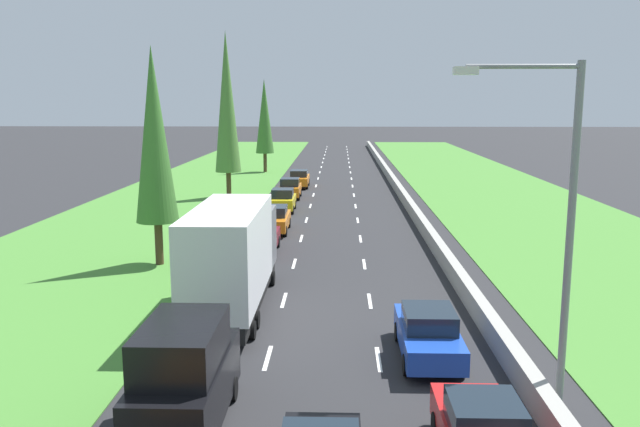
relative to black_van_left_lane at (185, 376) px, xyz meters
The scene contains 17 objects.
ground_plane 43.66m from the black_van_left_lane, 85.72° to the left, with size 300.00×300.00×0.00m, color #28282B.
grass_verge_left 44.54m from the black_van_left_lane, 102.18° to the left, with size 14.00×140.00×0.04m, color #478433.
grass_verge_right 46.96m from the black_van_left_lane, 67.97° to the left, with size 14.00×140.00×0.04m, color #478433.
median_barrier 44.44m from the black_van_left_lane, 78.37° to the left, with size 0.44×120.00×0.85m, color #9E9B93.
lane_markings 43.66m from the black_van_left_lane, 85.72° to the left, with size 3.64×116.00×0.01m.
black_van_left_lane is the anchor object (origin of this frame).
white_box_truck_left_lane 9.25m from the black_van_left_lane, 92.02° to the left, with size 2.46×9.40×4.18m.
maroon_sedan_left_lane 18.76m from the black_van_left_lane, 91.43° to the left, with size 1.82×4.50×1.64m.
orange_sedan_left_lane_fifth 24.47m from the black_van_left_lane, 90.70° to the left, with size 1.82×4.50×1.64m.
yellow_hatchback_left_lane 31.95m from the black_van_left_lane, 90.71° to the left, with size 1.74×3.90×1.72m.
orange_hatchback_left_lane 38.50m from the black_van_left_lane, 90.54° to the left, with size 1.74×3.90×1.72m.
blue_sedan_right_lane 8.10m from the black_van_left_lane, 35.67° to the left, with size 1.82×4.50×1.64m.
orange_sedan_left_lane_eighth 45.57m from the black_van_left_lane, 90.06° to the left, with size 1.82×4.50×1.64m.
poplar_tree_second 17.63m from the black_van_left_lane, 107.73° to the left, with size 2.07×2.07×10.65m.
poplar_tree_third 39.67m from the black_van_left_lane, 98.15° to the left, with size 2.14×2.14×13.71m.
poplar_tree_fourth 58.91m from the black_van_left_lane, 94.64° to the left, with size 2.06×2.06×10.52m.
street_light_mast 10.15m from the black_van_left_lane, ahead, with size 3.20×0.28×9.00m.
Camera 1 is at (0.49, 1.78, 8.01)m, focal length 36.18 mm.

